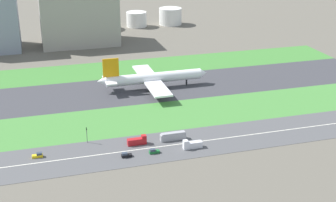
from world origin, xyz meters
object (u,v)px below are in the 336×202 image
object	(u,v)px
car_2	(154,151)
car_1	(38,155)
car_0	(126,155)
traffic_light	(87,134)
airliner	(152,78)
fuel_tank_west	(97,21)
hangar_building	(79,18)
truck_1	(192,145)
fuel_tank_east	(170,16)
fuel_tank_centre	(137,19)
bus_0	(173,136)
truck_0	(137,141)

from	to	relation	value
car_2	car_1	bearing A→B (deg)	-11.95
car_0	traffic_light	bearing A→B (deg)	-52.44
airliner	fuel_tank_west	size ratio (longest dim) A/B	2.51
hangar_building	truck_1	bearing A→B (deg)	-82.28
car_2	fuel_tank_east	bearing A→B (deg)	-108.07
fuel_tank_centre	fuel_tank_east	xyz separation A→B (m)	(31.37, 0.00, 0.89)
bus_0	car_2	bearing A→B (deg)	-138.92
car_1	bus_0	world-z (taller)	bus_0
car_2	fuel_tank_centre	xyz separation A→B (m)	(45.95, 237.00, 5.60)
bus_0	airliner	bearing A→B (deg)	83.67
fuel_tank_west	car_1	bearing A→B (deg)	-104.34
car_2	truck_1	xyz separation A→B (m)	(17.03, -0.00, 0.75)
car_1	car_2	bearing A→B (deg)	-11.95
bus_0	fuel_tank_west	distance (m)	227.05
car_1	car_0	size ratio (longest dim) A/B	1.00
car_0	fuel_tank_west	bearing A→B (deg)	-95.48
truck_0	truck_1	world-z (taller)	same
bus_0	truck_1	size ratio (longest dim) A/B	1.38
airliner	truck_0	bearing A→B (deg)	-109.31
airliner	bus_0	xyz separation A→B (m)	(-7.54, -68.00, -4.41)
truck_0	bus_0	bearing A→B (deg)	0.00
truck_1	hangar_building	size ratio (longest dim) A/B	0.15
airliner	truck_0	size ratio (longest dim) A/B	7.74
truck_1	bus_0	bearing A→B (deg)	-60.94
truck_1	fuel_tank_centre	size ratio (longest dim) A/B	0.47
bus_0	fuel_tank_centre	xyz separation A→B (m)	(34.48, 227.00, 4.71)
car_2	bus_0	bearing A→B (deg)	-138.92
traffic_light	fuel_tank_centre	bearing A→B (deg)	71.86
bus_0	traffic_light	distance (m)	38.19
car_0	car_2	size ratio (longest dim) A/B	1.00
car_2	hangar_building	bearing A→B (deg)	-87.31
car_1	fuel_tank_west	distance (m)	234.37
hangar_building	fuel_tank_east	distance (m)	98.12
bus_0	hangar_building	distance (m)	184.01
airliner	car_1	size ratio (longest dim) A/B	14.77
truck_0	fuel_tank_east	xyz separation A→B (m)	(82.14, 227.00, 5.75)
bus_0	fuel_tank_east	world-z (taller)	fuel_tank_east
airliner	truck_0	world-z (taller)	airliner
hangar_building	fuel_tank_centre	size ratio (longest dim) A/B	3.21
car_2	fuel_tank_west	world-z (taller)	fuel_tank_west
hangar_building	fuel_tank_east	xyz separation A→B (m)	(86.34, 45.00, -12.21)
truck_0	fuel_tank_west	world-z (taller)	fuel_tank_west
truck_0	hangar_building	distance (m)	182.93
fuel_tank_west	airliner	bearing A→B (deg)	-87.03
fuel_tank_centre	car_2	bearing A→B (deg)	-100.97
truck_1	car_0	bearing A→B (deg)	-0.00
car_0	truck_0	world-z (taller)	truck_0
hangar_building	fuel_tank_centre	bearing A→B (deg)	39.31
car_2	bus_0	xyz separation A→B (m)	(11.47, 10.00, 0.90)
airliner	car_0	size ratio (longest dim) A/B	14.77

